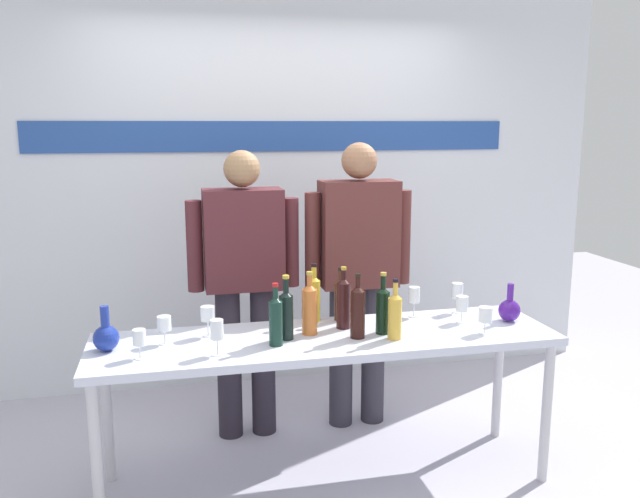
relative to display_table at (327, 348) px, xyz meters
The scene contains 24 objects.
ground_plane 0.71m from the display_table, ahead, with size 10.00×10.00×0.00m, color #B6B2C1.
back_wall 1.66m from the display_table, 90.00° to the left, with size 4.63×0.11×3.00m.
display_table is the anchor object (origin of this frame).
decanter_blue_left 1.04m from the display_table, behind, with size 0.12×0.12×0.21m.
decanter_blue_right 1.00m from the display_table, ahead, with size 0.12×0.12×0.20m.
presenter_left 0.73m from the display_table, 118.86° to the left, with size 0.63×0.22×1.66m.
presenter_right 0.74m from the display_table, 61.14° to the left, with size 0.64×0.22×1.70m.
wine_bottle_0 0.22m from the display_table, 149.77° to the left, with size 0.08×0.08×0.32m.
wine_bottle_1 0.34m from the display_table, ahead, with size 0.07×0.07×0.31m.
wine_bottle_2 0.28m from the display_table, behind, with size 0.07×0.07×0.32m.
wine_bottle_3 0.31m from the display_table, 92.61° to the left, with size 0.07×0.07×0.31m.
wine_bottle_4 0.33m from the display_table, 60.94° to the left, with size 0.07×0.07×0.28m.
wine_bottle_5 0.25m from the display_table, 24.48° to the right, with size 0.07×0.07×0.32m.
wine_bottle_6 0.34m from the display_table, 162.80° to the right, with size 0.06×0.06×0.30m.
wine_bottle_7 0.25m from the display_table, 42.04° to the left, with size 0.07×0.07×0.32m.
wine_bottle_8 0.38m from the display_table, 21.39° to the right, with size 0.07×0.07×0.30m.
wine_glass_left_0 0.90m from the display_table, behind, with size 0.06×0.06×0.13m.
wine_glass_left_1 0.59m from the display_table, 164.27° to the right, with size 0.06×0.06×0.17m.
wine_glass_left_2 0.79m from the display_table, behind, with size 0.07×0.07×0.14m.
wine_glass_left_3 0.61m from the display_table, 168.07° to the left, with size 0.07×0.07×0.15m.
wine_glass_right_0 0.76m from the display_table, ahead, with size 0.06×0.06×0.14m.
wine_glass_right_1 0.80m from the display_table, 10.27° to the right, with size 0.07×0.07×0.13m.
wine_glass_right_2 0.60m from the display_table, 21.25° to the left, with size 0.06×0.06×0.16m.
wine_glass_right_3 0.84m from the display_table, 16.05° to the left, with size 0.06×0.06×0.17m.
Camera 1 is at (-0.71, -2.95, 1.80)m, focal length 36.34 mm.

